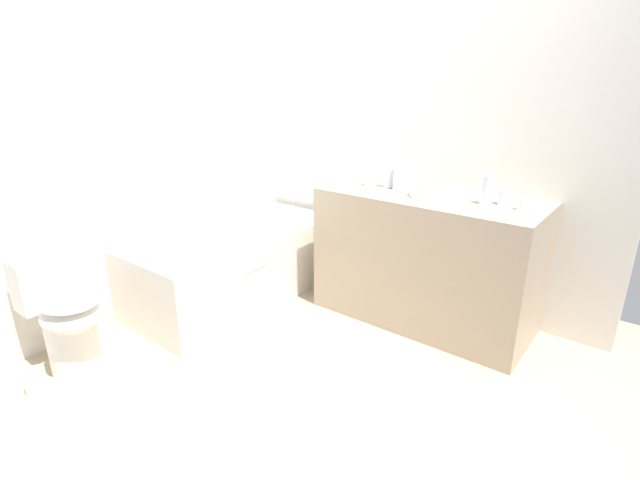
% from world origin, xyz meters
% --- Properties ---
extents(ground_plane, '(3.63, 3.63, 0.00)m').
position_xyz_m(ground_plane, '(0.00, 0.00, 0.00)').
color(ground_plane, tan).
extents(wall_back_tiled, '(3.03, 0.10, 2.50)m').
position_xyz_m(wall_back_tiled, '(0.00, 1.34, 1.25)').
color(wall_back_tiled, white).
rests_on(wall_back_tiled, ground_plane).
extents(wall_right_mirror, '(0.10, 2.98, 2.50)m').
position_xyz_m(wall_right_mirror, '(1.36, 0.00, 1.25)').
color(wall_right_mirror, white).
rests_on(wall_right_mirror, ground_plane).
extents(bathtub, '(1.58, 0.76, 1.17)m').
position_xyz_m(bathtub, '(0.44, 0.91, 0.28)').
color(bathtub, white).
rests_on(bathtub, ground_plane).
extents(toilet, '(0.34, 0.51, 0.67)m').
position_xyz_m(toilet, '(-0.77, 0.97, 0.33)').
color(toilet, white).
rests_on(toilet, ground_plane).
extents(vanity_counter, '(0.62, 1.43, 0.88)m').
position_xyz_m(vanity_counter, '(1.01, -0.36, 0.44)').
color(vanity_counter, tan).
rests_on(vanity_counter, ground_plane).
extents(sink_basin, '(0.30, 0.30, 0.07)m').
position_xyz_m(sink_basin, '(0.98, -0.39, 0.92)').
color(sink_basin, white).
rests_on(sink_basin, vanity_counter).
extents(sink_faucet, '(0.12, 0.15, 0.08)m').
position_xyz_m(sink_faucet, '(1.16, -0.39, 0.92)').
color(sink_faucet, silver).
rests_on(sink_faucet, vanity_counter).
extents(water_bottle_0, '(0.07, 0.07, 0.20)m').
position_xyz_m(water_bottle_0, '(1.00, -0.71, 0.97)').
color(water_bottle_0, silver).
rests_on(water_bottle_0, vanity_counter).
extents(water_bottle_1, '(0.06, 0.06, 0.19)m').
position_xyz_m(water_bottle_1, '(1.01, -0.11, 0.97)').
color(water_bottle_1, silver).
rests_on(water_bottle_1, vanity_counter).
extents(water_bottle_2, '(0.06, 0.06, 0.24)m').
position_xyz_m(water_bottle_2, '(1.02, -0.04, 1.00)').
color(water_bottle_2, silver).
rests_on(water_bottle_2, vanity_counter).
extents(drinking_glass_0, '(0.06, 0.06, 0.08)m').
position_xyz_m(drinking_glass_0, '(1.01, -0.92, 0.92)').
color(drinking_glass_0, white).
rests_on(drinking_glass_0, vanity_counter).
extents(drinking_glass_1, '(0.07, 0.07, 0.10)m').
position_xyz_m(drinking_glass_1, '(0.99, 0.09, 0.94)').
color(drinking_glass_1, white).
rests_on(drinking_glass_1, vanity_counter).
extents(drinking_glass_2, '(0.06, 0.06, 0.09)m').
position_xyz_m(drinking_glass_2, '(1.04, 0.19, 0.93)').
color(drinking_glass_2, white).
rests_on(drinking_glass_2, vanity_counter).
extents(drinking_glass_3, '(0.08, 0.08, 0.09)m').
position_xyz_m(drinking_glass_3, '(1.06, -0.80, 0.93)').
color(drinking_glass_3, white).
rests_on(drinking_glass_3, vanity_counter).
extents(toilet_paper_roll, '(0.11, 0.11, 0.14)m').
position_xyz_m(toilet_paper_roll, '(-1.02, 0.90, 0.07)').
color(toilet_paper_roll, white).
rests_on(toilet_paper_roll, ground_plane).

